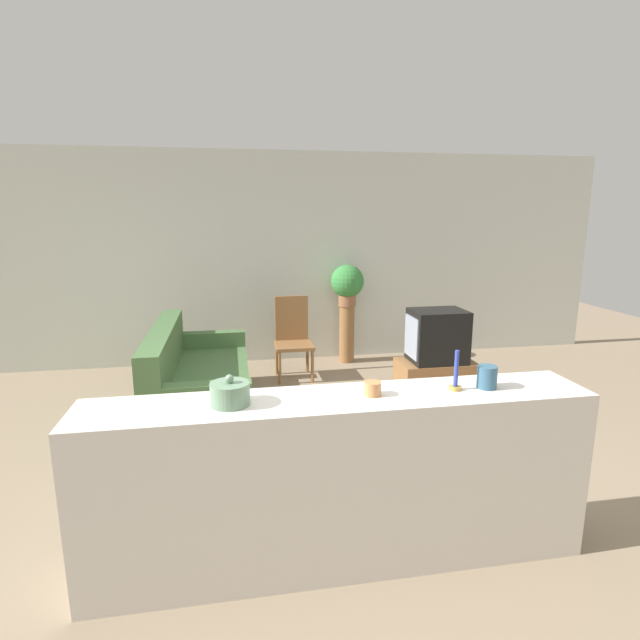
% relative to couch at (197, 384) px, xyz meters
% --- Properties ---
extents(ground_plane, '(14.00, 14.00, 0.00)m').
position_rel_couch_xyz_m(ground_plane, '(0.92, -1.70, -0.30)').
color(ground_plane, gray).
extents(wall_back, '(9.00, 0.06, 2.70)m').
position_rel_couch_xyz_m(wall_back, '(0.92, 1.73, 1.05)').
color(wall_back, silver).
rests_on(wall_back, ground_plane).
extents(couch, '(0.90, 1.94, 0.86)m').
position_rel_couch_xyz_m(couch, '(0.00, 0.00, 0.00)').
color(couch, '#476B3D').
rests_on(couch, ground_plane).
extents(tv_stand, '(0.79, 0.45, 0.41)m').
position_rel_couch_xyz_m(tv_stand, '(2.46, -0.03, -0.09)').
color(tv_stand, olive).
rests_on(tv_stand, ground_plane).
extents(television, '(0.57, 0.43, 0.55)m').
position_rel_couch_xyz_m(television, '(2.46, -0.03, 0.39)').
color(television, black).
rests_on(television, tv_stand).
extents(wooden_chair, '(0.44, 0.44, 0.96)m').
position_rel_couch_xyz_m(wooden_chair, '(1.07, 0.96, 0.21)').
color(wooden_chair, olive).
rests_on(wooden_chair, ground_plane).
extents(plant_stand, '(0.20, 0.20, 0.75)m').
position_rel_couch_xyz_m(plant_stand, '(1.84, 1.44, 0.08)').
color(plant_stand, olive).
rests_on(plant_stand, ground_plane).
extents(potted_plant, '(0.43, 0.43, 0.54)m').
position_rel_couch_xyz_m(potted_plant, '(1.84, 1.44, 0.76)').
color(potted_plant, '#8E5B3D').
rests_on(potted_plant, plant_stand).
extents(foreground_counter, '(2.75, 0.44, 0.98)m').
position_rel_couch_xyz_m(foreground_counter, '(0.92, -2.33, 0.19)').
color(foreground_counter, silver).
rests_on(foreground_counter, ground_plane).
extents(decorative_bowl, '(0.20, 0.20, 0.16)m').
position_rel_couch_xyz_m(decorative_bowl, '(0.34, -2.33, 0.74)').
color(decorative_bowl, gray).
rests_on(decorative_bowl, foreground_counter).
extents(candle_jar, '(0.09, 0.09, 0.07)m').
position_rel_couch_xyz_m(candle_jar, '(1.10, -2.33, 0.72)').
color(candle_jar, '#C6844C').
rests_on(candle_jar, foreground_counter).
extents(candlestick, '(0.07, 0.07, 0.23)m').
position_rel_couch_xyz_m(candlestick, '(1.57, -2.33, 0.75)').
color(candlestick, '#B7933D').
rests_on(candlestick, foreground_counter).
extents(coffee_tin, '(0.11, 0.11, 0.13)m').
position_rel_couch_xyz_m(coffee_tin, '(1.76, -2.33, 0.74)').
color(coffee_tin, '#335B75').
rests_on(coffee_tin, foreground_counter).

